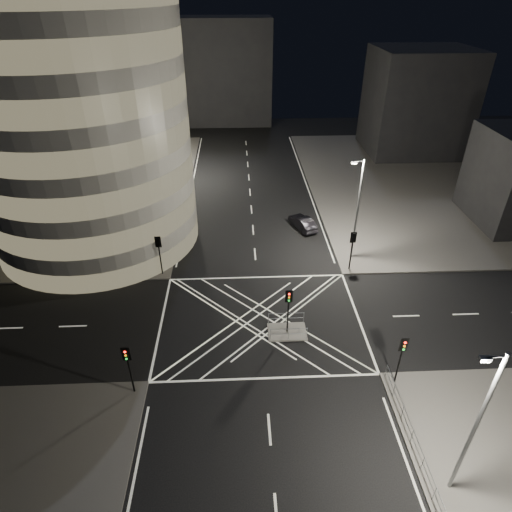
{
  "coord_description": "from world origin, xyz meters",
  "views": [
    {
      "loc": [
        -1.56,
        -26.21,
        23.2
      ],
      "look_at": [
        -0.13,
        5.02,
        3.0
      ],
      "focal_mm": 30.0,
      "sensor_mm": 36.0,
      "label": 1
    }
  ],
  "objects_px": {
    "traffic_signal_island": "(289,304)",
    "street_lamp_left_near": "(157,197)",
    "traffic_signal_fl": "(159,248)",
    "traffic_signal_nl": "(128,362)",
    "traffic_signal_nr": "(402,352)",
    "sedan": "(303,223)",
    "street_lamp_right_near": "(476,423)",
    "central_island": "(287,332)",
    "street_lamp_left_far": "(177,139)",
    "street_lamp_right_far": "(357,207)",
    "traffic_signal_fr": "(352,244)"
  },
  "relations": [
    {
      "from": "traffic_signal_island",
      "to": "street_lamp_left_near",
      "type": "relative_size",
      "value": 0.4
    },
    {
      "from": "traffic_signal_fl",
      "to": "traffic_signal_nl",
      "type": "distance_m",
      "value": 13.6
    },
    {
      "from": "traffic_signal_nr",
      "to": "traffic_signal_island",
      "type": "distance_m",
      "value": 8.62
    },
    {
      "from": "sedan",
      "to": "street_lamp_right_near",
      "type": "bearing_deg",
      "value": 75.82
    },
    {
      "from": "traffic_signal_fl",
      "to": "street_lamp_left_near",
      "type": "height_order",
      "value": "street_lamp_left_near"
    },
    {
      "from": "traffic_signal_fl",
      "to": "traffic_signal_nr",
      "type": "height_order",
      "value": "same"
    },
    {
      "from": "central_island",
      "to": "traffic_signal_island",
      "type": "xyz_separation_m",
      "value": [
        0.0,
        0.0,
        2.84
      ]
    },
    {
      "from": "central_island",
      "to": "traffic_signal_island",
      "type": "distance_m",
      "value": 2.84
    },
    {
      "from": "central_island",
      "to": "sedan",
      "type": "height_order",
      "value": "sedan"
    },
    {
      "from": "traffic_signal_island",
      "to": "street_lamp_left_near",
      "type": "bearing_deg",
      "value": 130.27
    },
    {
      "from": "traffic_signal_island",
      "to": "street_lamp_right_near",
      "type": "relative_size",
      "value": 0.4
    },
    {
      "from": "sedan",
      "to": "street_lamp_left_far",
      "type": "bearing_deg",
      "value": -66.76
    },
    {
      "from": "traffic_signal_nl",
      "to": "street_lamp_right_near",
      "type": "xyz_separation_m",
      "value": [
        18.24,
        -7.2,
        2.63
      ]
    },
    {
      "from": "street_lamp_right_far",
      "to": "sedan",
      "type": "height_order",
      "value": "street_lamp_right_far"
    },
    {
      "from": "traffic_signal_fl",
      "to": "street_lamp_right_near",
      "type": "height_order",
      "value": "street_lamp_right_near"
    },
    {
      "from": "street_lamp_right_near",
      "to": "sedan",
      "type": "height_order",
      "value": "street_lamp_right_near"
    },
    {
      "from": "traffic_signal_fl",
      "to": "street_lamp_right_near",
      "type": "bearing_deg",
      "value": -48.76
    },
    {
      "from": "central_island",
      "to": "traffic_signal_fl",
      "type": "bearing_deg",
      "value": 142.46
    },
    {
      "from": "traffic_signal_nl",
      "to": "sedan",
      "type": "xyz_separation_m",
      "value": [
        14.31,
        21.91,
        -2.22
      ]
    },
    {
      "from": "traffic_signal_fr",
      "to": "traffic_signal_nr",
      "type": "height_order",
      "value": "same"
    },
    {
      "from": "traffic_signal_nr",
      "to": "street_lamp_right_far",
      "type": "height_order",
      "value": "street_lamp_right_far"
    },
    {
      "from": "traffic_signal_fr",
      "to": "sedan",
      "type": "relative_size",
      "value": 0.95
    },
    {
      "from": "traffic_signal_nr",
      "to": "street_lamp_right_far",
      "type": "distance_m",
      "value": 16.03
    },
    {
      "from": "traffic_signal_fr",
      "to": "traffic_signal_fl",
      "type": "bearing_deg",
      "value": 180.0
    },
    {
      "from": "traffic_signal_nr",
      "to": "sedan",
      "type": "relative_size",
      "value": 0.95
    },
    {
      "from": "traffic_signal_fl",
      "to": "traffic_signal_nr",
      "type": "distance_m",
      "value": 22.24
    },
    {
      "from": "traffic_signal_nl",
      "to": "traffic_signal_nr",
      "type": "relative_size",
      "value": 1.0
    },
    {
      "from": "traffic_signal_fr",
      "to": "street_lamp_left_near",
      "type": "distance_m",
      "value": 19.14
    },
    {
      "from": "traffic_signal_nl",
      "to": "traffic_signal_island",
      "type": "height_order",
      "value": "same"
    },
    {
      "from": "central_island",
      "to": "street_lamp_right_near",
      "type": "bearing_deg",
      "value": -59.25
    },
    {
      "from": "traffic_signal_fr",
      "to": "street_lamp_left_far",
      "type": "xyz_separation_m",
      "value": [
        -18.24,
        23.2,
        2.63
      ]
    },
    {
      "from": "central_island",
      "to": "street_lamp_right_far",
      "type": "height_order",
      "value": "street_lamp_right_far"
    },
    {
      "from": "traffic_signal_nl",
      "to": "sedan",
      "type": "relative_size",
      "value": 0.95
    },
    {
      "from": "traffic_signal_fr",
      "to": "street_lamp_left_far",
      "type": "height_order",
      "value": "street_lamp_left_far"
    },
    {
      "from": "central_island",
      "to": "street_lamp_right_near",
      "type": "xyz_separation_m",
      "value": [
        7.44,
        -12.5,
        5.47
      ]
    },
    {
      "from": "traffic_signal_fl",
      "to": "traffic_signal_island",
      "type": "height_order",
      "value": "same"
    },
    {
      "from": "traffic_signal_fl",
      "to": "street_lamp_right_far",
      "type": "bearing_deg",
      "value": 6.88
    },
    {
      "from": "traffic_signal_island",
      "to": "street_lamp_right_far",
      "type": "relative_size",
      "value": 0.4
    },
    {
      "from": "traffic_signal_island",
      "to": "street_lamp_right_near",
      "type": "xyz_separation_m",
      "value": [
        7.44,
        -12.5,
        2.63
      ]
    },
    {
      "from": "central_island",
      "to": "traffic_signal_nr",
      "type": "height_order",
      "value": "traffic_signal_nr"
    },
    {
      "from": "traffic_signal_nl",
      "to": "street_lamp_right_far",
      "type": "bearing_deg",
      "value": 40.91
    },
    {
      "from": "street_lamp_left_far",
      "to": "traffic_signal_fr",
      "type": "bearing_deg",
      "value": -51.83
    },
    {
      "from": "traffic_signal_nl",
      "to": "traffic_signal_island",
      "type": "relative_size",
      "value": 1.0
    },
    {
      "from": "street_lamp_left_near",
      "to": "street_lamp_right_near",
      "type": "bearing_deg",
      "value": -54.03
    },
    {
      "from": "traffic_signal_nl",
      "to": "street_lamp_right_far",
      "type": "relative_size",
      "value": 0.4
    },
    {
      "from": "street_lamp_left_far",
      "to": "street_lamp_right_far",
      "type": "xyz_separation_m",
      "value": [
        18.87,
        -21.0,
        0.0
      ]
    },
    {
      "from": "street_lamp_right_near",
      "to": "traffic_signal_nr",
      "type": "bearing_deg",
      "value": 95.04
    },
    {
      "from": "traffic_signal_fl",
      "to": "sedan",
      "type": "xyz_separation_m",
      "value": [
        14.31,
        8.31,
        -2.22
      ]
    },
    {
      "from": "traffic_signal_island",
      "to": "street_lamp_right_far",
      "type": "height_order",
      "value": "street_lamp_right_far"
    },
    {
      "from": "central_island",
      "to": "traffic_signal_fl",
      "type": "height_order",
      "value": "traffic_signal_fl"
    }
  ]
}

